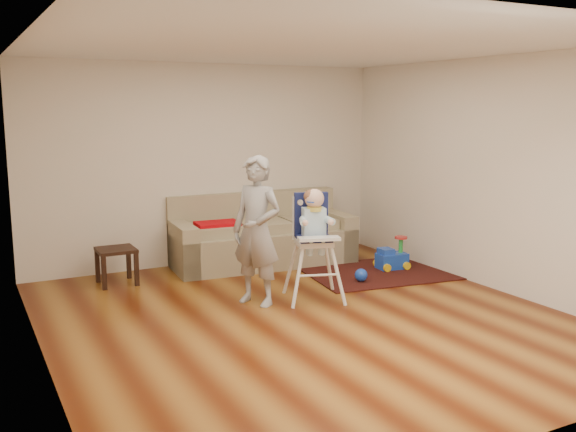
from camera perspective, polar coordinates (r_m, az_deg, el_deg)
name	(u,v)px	position (r m, az deg, el deg)	size (l,w,h in m)	color
ground	(306,319)	(6.61, 1.63, -9.11)	(5.50, 5.50, 0.00)	#4A1905
room_envelope	(282,131)	(6.72, -0.50, 7.53)	(5.04, 5.52, 2.72)	silver
sofa	(262,230)	(8.73, -2.34, -1.22)	(2.52, 1.18, 0.95)	gray
side_table	(117,266)	(8.05, -14.98, -4.33)	(0.44, 0.44, 0.44)	black
area_rug	(378,272)	(8.42, 8.00, -4.98)	(1.81, 1.36, 0.01)	black
ride_on_toy	(392,253)	(8.58, 9.24, -3.23)	(0.39, 0.28, 0.42)	blue
toy_ball	(361,275)	(7.93, 6.52, -5.24)	(0.16, 0.16, 0.16)	blue
high_chair	(314,246)	(7.10, 2.32, -2.72)	(0.73, 0.73, 1.26)	silver
adult	(257,231)	(6.90, -2.79, -1.33)	(0.59, 0.39, 1.62)	gray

